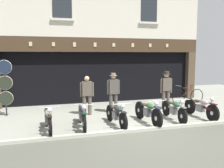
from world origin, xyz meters
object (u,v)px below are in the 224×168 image
object	(u,v)px
motorcycle_left	(82,115)
motorcycle_right	(201,107)
motorcycle_far_left	(48,119)
salesman_right	(166,88)
motorcycle_center	(148,111)
leaning_bicycle	(188,96)
motorcycle_center_right	(174,109)
tyre_sign_pole	(5,83)
advert_board_near	(149,71)
advert_board_far	(170,71)
motorcycle_center_left	(116,114)
salesman_left	(87,94)
shopkeeper_center	(113,91)

from	to	relation	value
motorcycle_left	motorcycle_right	distance (m)	4.70
motorcycle_far_left	salesman_right	world-z (taller)	salesman_right
motorcycle_center	leaning_bicycle	xyz separation A→B (m)	(3.56, 2.87, -0.05)
motorcycle_center_right	tyre_sign_pole	bearing A→B (deg)	-17.40
motorcycle_far_left	advert_board_near	bearing A→B (deg)	-143.76
salesman_right	motorcycle_center_right	bearing A→B (deg)	76.21
advert_board_far	motorcycle_right	bearing A→B (deg)	-104.00
tyre_sign_pole	leaning_bicycle	distance (m)	8.62
leaning_bicycle	motorcycle_center_left	bearing A→B (deg)	122.89
motorcycle_left	salesman_left	xyz separation A→B (m)	(0.51, 1.72, 0.46)
motorcycle_center_right	salesman_left	bearing A→B (deg)	-25.50
advert_board_near	leaning_bicycle	bearing A→B (deg)	-49.11
motorcycle_right	salesman_left	size ratio (longest dim) A/B	1.26
motorcycle_center_right	advert_board_near	size ratio (longest dim) A/B	1.85
motorcycle_center_right	advert_board_near	bearing A→B (deg)	-97.95
salesman_left	advert_board_far	world-z (taller)	advert_board_far
motorcycle_center	advert_board_far	world-z (taller)	advert_board_far
motorcycle_center_left	salesman_left	size ratio (longest dim) A/B	1.20
shopkeeper_center	advert_board_far	distance (m)	4.90
salesman_left	tyre_sign_pole	world-z (taller)	tyre_sign_pole
motorcycle_far_left	motorcycle_left	world-z (taller)	motorcycle_left
advert_board_far	advert_board_near	bearing A→B (deg)	179.99
advert_board_near	motorcycle_right	bearing A→B (deg)	-87.34
motorcycle_right	salesman_left	bearing A→B (deg)	-24.46
motorcycle_center_right	leaning_bicycle	distance (m)	3.65
motorcycle_center	motorcycle_center_right	world-z (taller)	motorcycle_center
advert_board_far	motorcycle_center_left	bearing A→B (deg)	-135.90
salesman_left	tyre_sign_pole	bearing A→B (deg)	-6.29
motorcycle_center_left	motorcycle_far_left	bearing A→B (deg)	-3.27
advert_board_near	motorcycle_far_left	bearing A→B (deg)	-141.55
motorcycle_left	advert_board_near	size ratio (longest dim) A/B	1.92
motorcycle_center_left	motorcycle_center_right	distance (m)	2.32
motorcycle_center_left	advert_board_far	bearing A→B (deg)	-139.04
tyre_sign_pole	advert_board_near	world-z (taller)	tyre_sign_pole
motorcycle_center_right	advert_board_far	bearing A→B (deg)	-112.75
motorcycle_far_left	motorcycle_right	xyz separation A→B (m)	(5.82, 0.09, 0.00)
motorcycle_center_left	salesman_left	distance (m)	2.01
motorcycle_center_left	motorcycle_right	bearing A→B (deg)	178.36
tyre_sign_pole	shopkeeper_center	bearing A→B (deg)	-9.16
advert_board_near	advert_board_far	world-z (taller)	advert_board_near
motorcycle_center_left	salesman_left	bearing A→B (deg)	-73.09
motorcycle_center_left	motorcycle_center	xyz separation A→B (m)	(1.18, -0.05, 0.02)
motorcycle_far_left	motorcycle_left	bearing A→B (deg)	-176.71
motorcycle_far_left	motorcycle_center_left	bearing A→B (deg)	177.66
motorcycle_center_left	advert_board_far	size ratio (longest dim) A/B	2.13
motorcycle_left	leaning_bicycle	bearing A→B (deg)	-150.79
advert_board_near	salesman_right	bearing A→B (deg)	-96.79
salesman_left	salesman_right	bearing A→B (deg)	-170.57
salesman_right	motorcycle_left	bearing A→B (deg)	30.37
motorcycle_center_right	tyre_sign_pole	world-z (taller)	tyre_sign_pole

